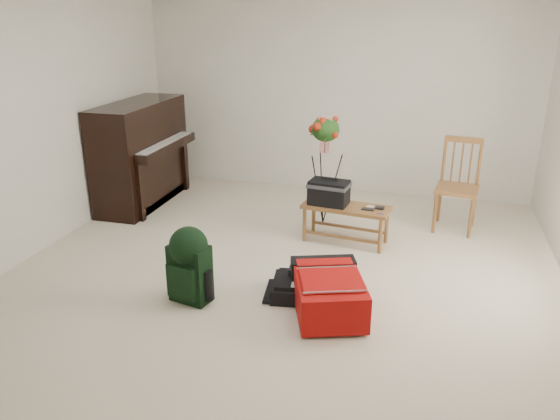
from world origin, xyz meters
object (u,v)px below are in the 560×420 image
(bench, at_px, (334,197))
(red_suitcase, at_px, (330,290))
(green_backpack, at_px, (189,261))
(black_duffel, at_px, (304,287))
(piano, at_px, (142,156))
(flower_stand, at_px, (324,171))
(dining_chair, at_px, (457,186))

(bench, relative_size, red_suitcase, 1.01)
(bench, relative_size, green_backpack, 1.42)
(bench, relative_size, black_duffel, 1.57)
(red_suitcase, relative_size, black_duffel, 1.55)
(piano, height_order, bench, piano)
(black_duffel, height_order, flower_stand, flower_stand)
(dining_chair, xyz_separation_m, red_suitcase, (-1.01, -2.08, -0.31))
(bench, height_order, flower_stand, flower_stand)
(black_duffel, bearing_deg, dining_chair, 48.74)
(dining_chair, distance_m, red_suitcase, 2.33)
(bench, height_order, black_duffel, bench)
(red_suitcase, bearing_deg, green_backpack, 168.69)
(flower_stand, bearing_deg, bench, -64.12)
(bench, relative_size, flower_stand, 0.74)
(dining_chair, bearing_deg, flower_stand, -164.04)
(flower_stand, bearing_deg, red_suitcase, -73.70)
(red_suitcase, distance_m, black_duffel, 0.31)
(piano, distance_m, flower_stand, 2.30)
(dining_chair, relative_size, green_backpack, 1.53)
(piano, xyz_separation_m, black_duffel, (2.47, -1.81, -0.52))
(piano, relative_size, bench, 1.61)
(red_suitcase, distance_m, green_backpack, 1.17)
(dining_chair, height_order, green_backpack, dining_chair)
(green_backpack, bearing_deg, red_suitcase, 21.06)
(bench, height_order, dining_chair, dining_chair)
(red_suitcase, bearing_deg, bench, 79.41)
(bench, xyz_separation_m, dining_chair, (1.23, 0.70, 0.00))
(red_suitcase, relative_size, flower_stand, 0.73)
(bench, bearing_deg, red_suitcase, -73.59)
(piano, xyz_separation_m, red_suitcase, (2.71, -1.97, -0.42))
(dining_chair, relative_size, black_duffel, 1.70)
(piano, relative_size, dining_chair, 1.50)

